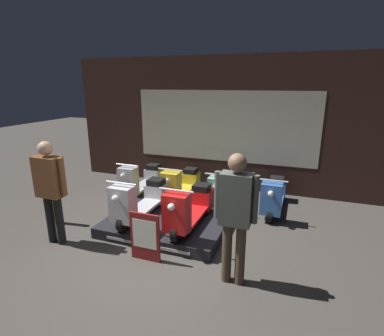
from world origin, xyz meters
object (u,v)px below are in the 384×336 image
object	(u,v)px
scooter_backrow_3	(274,195)
person_right_browsing	(235,210)
scooter_display_right	(190,207)
price_sign_board	(145,237)
street_bollard	(53,197)
scooter_display_left	(141,200)
scooter_backrow_0	(141,179)
person_left_browsing	(50,185)
scooter_backrow_1	(181,184)
scooter_backrow_2	(225,189)

from	to	relation	value
scooter_backrow_3	person_right_browsing	size ratio (longest dim) A/B	0.93
scooter_backrow_3	scooter_display_right	bearing A→B (deg)	-128.51
price_sign_board	scooter_display_right	bearing A→B (deg)	69.55
scooter_backrow_3	person_right_browsing	distance (m)	2.68
price_sign_board	street_bollard	distance (m)	2.28
price_sign_board	street_bollard	bearing A→B (deg)	167.00
scooter_display_left	street_bollard	world-z (taller)	scooter_display_left
scooter_backrow_0	person_left_browsing	distance (m)	2.67
scooter_backrow_1	price_sign_board	size ratio (longest dim) A/B	2.16
person_left_browsing	scooter_backrow_1	bearing A→B (deg)	65.30
price_sign_board	scooter_backrow_1	bearing A→B (deg)	100.30
scooter_display_right	scooter_backrow_2	bearing A→B (deg)	81.94
person_left_browsing	price_sign_board	xyz separation A→B (m)	(1.64, 0.05, -0.64)
scooter_display_left	scooter_backrow_0	bearing A→B (deg)	119.36
scooter_backrow_0	price_sign_board	bearing A→B (deg)	-59.40
scooter_display_right	person_left_browsing	xyz separation A→B (m)	(-1.99, -0.99, 0.49)
street_bollard	scooter_backrow_1	bearing A→B (deg)	48.74
scooter_backrow_0	scooter_backrow_2	world-z (taller)	same
scooter_backrow_2	person_left_browsing	xyz separation A→B (m)	(-2.22, -2.57, 0.69)
scooter_backrow_2	price_sign_board	bearing A→B (deg)	-102.85
scooter_display_left	scooter_backrow_1	distance (m)	1.60
scooter_display_left	street_bollard	bearing A→B (deg)	-165.12
scooter_backrow_2	person_right_browsing	bearing A→B (deg)	-73.51
scooter_backrow_0	price_sign_board	distance (m)	2.93
scooter_backrow_0	person_left_browsing	xyz separation A→B (m)	(-0.15, -2.57, 0.69)
scooter_backrow_0	scooter_backrow_1	xyz separation A→B (m)	(1.03, 0.00, 0.00)
scooter_backrow_0	scooter_backrow_1	size ratio (longest dim) A/B	1.00
scooter_backrow_2	street_bollard	distance (m)	3.45
scooter_display_left	price_sign_board	distance (m)	1.13
scooter_backrow_2	scooter_display_right	bearing A→B (deg)	-98.06
scooter_display_left	person_right_browsing	xyz separation A→B (m)	(1.94, -0.99, 0.51)
person_left_browsing	price_sign_board	distance (m)	1.76
price_sign_board	person_right_browsing	bearing A→B (deg)	-2.16
scooter_display_right	price_sign_board	distance (m)	1.02
scooter_backrow_0	scooter_backrow_3	distance (m)	3.10
scooter_backrow_0	person_left_browsing	size ratio (longest dim) A/B	0.95
person_right_browsing	street_bollard	xyz separation A→B (m)	(-3.56, 0.56, -0.52)
scooter_backrow_1	scooter_display_right	bearing A→B (deg)	-62.86
street_bollard	scooter_display_left	bearing A→B (deg)	14.88
scooter_backrow_3	person_right_browsing	world-z (taller)	person_right_browsing
person_left_browsing	street_bollard	size ratio (longest dim) A/B	1.65
person_right_browsing	street_bollard	world-z (taller)	person_right_browsing
scooter_display_left	person_left_browsing	size ratio (longest dim) A/B	0.95
price_sign_board	street_bollard	size ratio (longest dim) A/B	0.73
scooter_display_right	person_left_browsing	bearing A→B (deg)	-153.52
scooter_display_right	scooter_backrow_3	xyz separation A→B (m)	(1.26, 1.58, -0.19)
price_sign_board	scooter_backrow_3	bearing A→B (deg)	57.47
scooter_display_right	scooter_backrow_0	size ratio (longest dim) A/B	1.00
scooter_backrow_1	person_right_browsing	distance (m)	3.22
price_sign_board	scooter_backrow_0	bearing A→B (deg)	120.60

